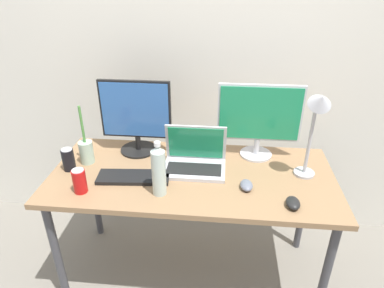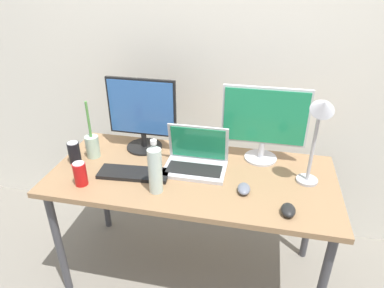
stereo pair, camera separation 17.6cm
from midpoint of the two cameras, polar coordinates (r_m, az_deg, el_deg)
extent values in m
plane|color=gray|center=(2.34, -2.29, -20.37)|extent=(16.00, 16.00, 0.00)
cube|color=silver|center=(2.18, -0.81, 16.26)|extent=(7.00, 0.08, 2.60)
cylinder|color=#424247|center=(2.09, -23.94, -16.73)|extent=(0.04, 0.04, 0.71)
cylinder|color=#424247|center=(1.93, 18.78, -20.28)|extent=(0.04, 0.04, 0.71)
cylinder|color=#424247|center=(2.47, -17.98, -7.74)|extent=(0.04, 0.04, 0.71)
cylinder|color=#424247|center=(2.33, 16.09, -9.83)|extent=(0.04, 0.04, 0.71)
cube|color=#93704C|center=(1.86, -2.72, -5.39)|extent=(1.52, 0.69, 0.03)
cylinder|color=black|center=(2.10, -11.25, -0.95)|extent=(0.21, 0.21, 0.01)
cylinder|color=black|center=(2.08, -11.37, 0.19)|extent=(0.03, 0.03, 0.08)
cube|color=black|center=(1.99, -11.94, 5.60)|extent=(0.41, 0.02, 0.34)
cube|color=#3366B2|center=(1.98, -12.04, 5.45)|extent=(0.39, 0.01, 0.32)
cylinder|color=silver|center=(2.03, 8.15, -1.72)|extent=(0.18, 0.18, 0.01)
cylinder|color=silver|center=(2.01, 8.25, -0.44)|extent=(0.03, 0.03, 0.09)
cube|color=silver|center=(1.92, 8.68, 5.08)|extent=(0.47, 0.02, 0.33)
cube|color=#1E8C59|center=(1.91, 8.69, 4.92)|extent=(0.44, 0.01, 0.30)
cube|color=silver|center=(1.87, -2.32, -4.28)|extent=(0.33, 0.22, 0.02)
cube|color=black|center=(1.85, -2.39, -4.25)|extent=(0.29, 0.12, 0.00)
cube|color=silver|center=(1.88, -2.02, 0.22)|extent=(0.33, 0.05, 0.22)
cube|color=#1E8C59|center=(1.88, -2.05, 0.09)|extent=(0.30, 0.04, 0.19)
cube|color=black|center=(1.84, -12.46, -5.50)|extent=(0.38, 0.16, 0.02)
ellipsoid|color=slate|center=(1.73, 6.20, -6.94)|extent=(0.07, 0.10, 0.04)
ellipsoid|color=black|center=(1.65, 13.56, -9.64)|extent=(0.07, 0.10, 0.04)
cylinder|color=silver|center=(1.65, -8.61, -4.90)|extent=(0.07, 0.07, 0.23)
cone|color=silver|center=(1.58, -8.95, -0.88)|extent=(0.06, 0.06, 0.03)
cylinder|color=white|center=(1.57, -9.02, -0.09)|extent=(0.03, 0.03, 0.02)
cylinder|color=black|center=(2.00, -22.31, -2.51)|extent=(0.07, 0.07, 0.12)
cylinder|color=silver|center=(1.97, -22.64, -0.93)|extent=(0.06, 0.06, 0.00)
cylinder|color=red|center=(1.79, -20.95, -5.91)|extent=(0.07, 0.07, 0.12)
cylinder|color=silver|center=(1.76, -21.30, -4.20)|extent=(0.06, 0.06, 0.00)
cylinder|color=#B2D1B7|center=(2.03, -19.58, -1.37)|extent=(0.08, 0.08, 0.13)
cylinder|color=#519342|center=(1.96, -20.37, 2.99)|extent=(0.01, 0.01, 0.21)
cylinder|color=#B7B7BC|center=(1.91, 15.68, -4.75)|extent=(0.11, 0.11, 0.01)
cylinder|color=#B7B7BC|center=(1.81, 16.52, 0.77)|extent=(0.02, 0.02, 0.40)
cone|color=#B7B7BC|center=(1.66, 17.91, 6.84)|extent=(0.11, 0.12, 0.11)
camera|label=1|loc=(0.09, -92.86, -1.53)|focal=32.00mm
camera|label=2|loc=(0.09, 87.14, 1.53)|focal=32.00mm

